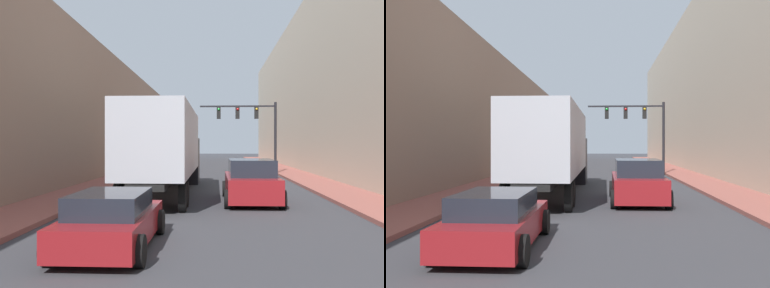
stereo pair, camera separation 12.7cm
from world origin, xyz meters
The scene contains 8 objects.
sidewalk_right centered at (6.15, 30.00, 0.07)m, with size 2.53×80.00×0.15m.
sidewalk_left centered at (-6.15, 30.00, 0.07)m, with size 2.53×80.00×0.15m.
building_right centered at (10.42, 30.00, 7.11)m, with size 6.00×80.00×14.22m.
building_left centered at (-10.42, 30.00, 4.54)m, with size 6.00×80.00×9.08m.
semi_truck centered at (-2.11, 18.11, 2.25)m, with size 2.58×13.26×3.93m.
sedan_car centered at (-2.19, 7.62, 0.63)m, with size 1.99×4.36×1.30m.
suv_car centered at (1.61, 15.47, 0.83)m, with size 2.24×5.00×1.75m.
traffic_signal_gantry centered at (3.10, 30.70, 3.98)m, with size 5.84×0.35×5.54m.
Camera 2 is at (0.28, -2.03, 2.39)m, focal length 40.00 mm.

